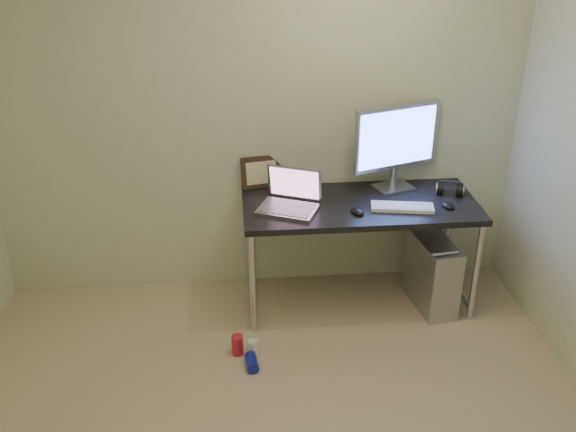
{
  "coord_description": "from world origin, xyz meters",
  "views": [
    {
      "loc": [
        -0.16,
        -2.25,
        2.53
      ],
      "look_at": [
        0.14,
        1.07,
        0.85
      ],
      "focal_mm": 40.0,
      "sensor_mm": 36.0,
      "label": 1
    }
  ],
  "objects": [
    {
      "name": "mouse_left",
      "position": [
        0.59,
        1.27,
        0.77
      ],
      "size": [
        0.1,
        0.13,
        0.04
      ],
      "primitive_type": "ellipsoid",
      "rotation": [
        0.0,
        0.0,
        0.31
      ],
      "color": "black",
      "rests_on": "desk"
    },
    {
      "name": "keyboard",
      "position": [
        0.89,
        1.3,
        0.76
      ],
      "size": [
        0.41,
        0.19,
        0.02
      ],
      "primitive_type": "cube",
      "rotation": [
        0.0,
        0.0,
        -0.18
      ],
      "color": "white",
      "rests_on": "desk"
    },
    {
      "name": "webcam",
      "position": [
        0.28,
        1.71,
        0.84
      ],
      "size": [
        0.04,
        0.03,
        0.12
      ],
      "rotation": [
        0.0,
        0.0,
        0.05
      ],
      "color": "silver",
      "rests_on": "desk"
    },
    {
      "name": "mouse_right",
      "position": [
        1.18,
        1.3,
        0.77
      ],
      "size": [
        0.09,
        0.12,
        0.04
      ],
      "primitive_type": "ellipsoid",
      "rotation": [
        0.0,
        0.0,
        0.31
      ],
      "color": "black",
      "rests_on": "desk"
    },
    {
      "name": "can_white",
      "position": [
        -0.09,
        0.87,
        0.06
      ],
      "size": [
        0.08,
        0.08,
        0.12
      ],
      "primitive_type": "cylinder",
      "rotation": [
        0.0,
        0.0,
        0.18
      ],
      "color": "white",
      "rests_on": "ground"
    },
    {
      "name": "picture_frame",
      "position": [
        0.02,
        1.73,
        0.86
      ],
      "size": [
        0.28,
        0.13,
        0.22
      ],
      "primitive_type": "cube",
      "rotation": [
        -0.21,
        0.0,
        0.2
      ],
      "color": "black",
      "rests_on": "desk"
    },
    {
      "name": "headphones",
      "position": [
        1.25,
        1.5,
        0.78
      ],
      "size": [
        0.19,
        0.11,
        0.11
      ],
      "rotation": [
        0.0,
        0.0,
        -0.31
      ],
      "color": "black",
      "rests_on": "desk"
    },
    {
      "name": "tower_computer",
      "position": [
        1.14,
        1.33,
        0.25
      ],
      "size": [
        0.27,
        0.5,
        0.52
      ],
      "rotation": [
        0.0,
        0.0,
        0.14
      ],
      "color": "#A7A6AB",
      "rests_on": "ground"
    },
    {
      "name": "desk",
      "position": [
        0.64,
        1.42,
        0.67
      ],
      "size": [
        1.51,
        0.66,
        0.75
      ],
      "color": "black",
      "rests_on": "ground"
    },
    {
      "name": "monitor",
      "position": [
        0.9,
        1.62,
        1.09
      ],
      "size": [
        0.59,
        0.26,
        0.58
      ],
      "rotation": [
        0.0,
        0.0,
        0.33
      ],
      "color": "#A4A4AB",
      "rests_on": "desk"
    },
    {
      "name": "can_red",
      "position": [
        -0.19,
        0.9,
        0.07
      ],
      "size": [
        0.09,
        0.09,
        0.13
      ],
      "primitive_type": "cylinder",
      "rotation": [
        0.0,
        0.0,
        0.32
      ],
      "color": "red",
      "rests_on": "ground"
    },
    {
      "name": "wall_back",
      "position": [
        0.0,
        1.75,
        1.25
      ],
      "size": [
        3.5,
        0.02,
        2.5
      ],
      "primitive_type": "cube",
      "color": "beige",
      "rests_on": "ground"
    },
    {
      "name": "cable_b",
      "position": [
        1.18,
        1.68,
        0.38
      ],
      "size": [
        0.02,
        0.11,
        0.71
      ],
      "primitive_type": "cylinder",
      "rotation": [
        0.14,
        0.0,
        0.09
      ],
      "color": "black",
      "rests_on": "ground"
    },
    {
      "name": "laptop",
      "position": [
        0.18,
        1.39,
        0.81
      ],
      "size": [
        0.44,
        0.41,
        0.25
      ],
      "rotation": [
        0.0,
        0.0,
        -0.41
      ],
      "color": "#A4A4AB",
      "rests_on": "desk"
    },
    {
      "name": "can_blue",
      "position": [
        -0.1,
        0.77,
        0.04
      ],
      "size": [
        0.08,
        0.14,
        0.07
      ],
      "primitive_type": "cylinder",
      "rotation": [
        1.57,
        0.0,
        0.1
      ],
      "color": "#161EA5",
      "rests_on": "ground"
    },
    {
      "name": "cable_a",
      "position": [
        1.09,
        1.7,
        0.4
      ],
      "size": [
        0.01,
        0.16,
        0.69
      ],
      "primitive_type": "cylinder",
      "rotation": [
        0.21,
        0.0,
        0.0
      ],
      "color": "black",
      "rests_on": "ground"
    }
  ]
}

